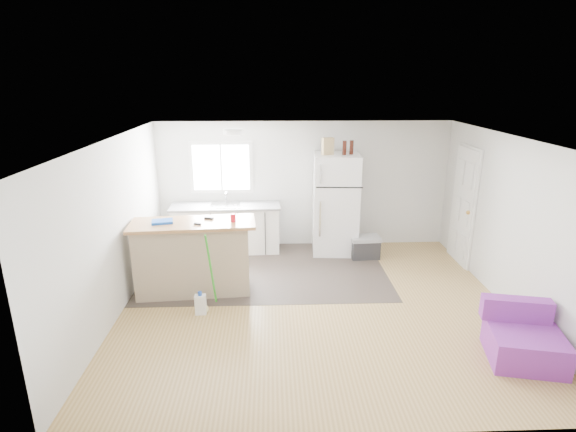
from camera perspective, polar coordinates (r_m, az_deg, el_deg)
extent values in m
cube|color=olive|center=(6.68, 3.44, -11.19)|extent=(5.50, 5.00, 0.01)
cube|color=white|center=(5.92, 3.86, 9.72)|extent=(5.50, 5.00, 0.01)
cube|color=silver|center=(8.59, 1.99, 3.98)|extent=(5.50, 0.01, 2.40)
cube|color=silver|center=(3.93, 7.32, -13.07)|extent=(5.50, 0.01, 2.40)
cube|color=silver|center=(6.53, -21.16, -1.55)|extent=(0.01, 5.00, 2.40)
cube|color=silver|center=(7.03, 26.56, -0.94)|extent=(0.01, 5.00, 2.40)
cube|color=#312A25|center=(7.77, -2.82, -6.85)|extent=(4.05, 2.50, 0.00)
cube|color=white|center=(8.54, -8.47, 6.12)|extent=(1.18, 0.04, 0.98)
cube|color=white|center=(8.52, -8.48, 6.09)|extent=(1.05, 0.01, 0.85)
cube|color=white|center=(8.52, -8.49, 6.09)|extent=(0.03, 0.02, 0.85)
cube|color=white|center=(8.39, 21.33, 1.15)|extent=(0.05, 0.82, 2.03)
cube|color=white|center=(8.39, 21.40, 1.18)|extent=(0.03, 0.92, 2.10)
sphere|color=gold|center=(8.10, 21.89, 0.42)|extent=(0.07, 0.07, 0.07)
cylinder|color=white|center=(7.11, -7.00, 10.57)|extent=(0.30, 0.30, 0.07)
cube|color=white|center=(8.53, -7.82, -1.67)|extent=(1.97, 0.65, 0.86)
cube|color=gray|center=(8.39, -7.95, 1.24)|extent=(2.03, 0.69, 0.04)
cube|color=silver|center=(8.37, -7.97, 1.19)|extent=(0.55, 0.43, 0.06)
cube|color=tan|center=(6.97, -11.97, -5.35)|extent=(1.71, 0.72, 1.08)
cube|color=#AD774A|center=(6.77, -11.99, -0.95)|extent=(1.88, 0.84, 0.05)
cube|color=white|center=(8.34, 6.06, 1.53)|extent=(0.87, 0.82, 1.85)
cube|color=black|center=(7.86, 6.55, 3.62)|extent=(0.82, 0.06, 0.02)
cube|color=silver|center=(7.76, 4.22, 5.33)|extent=(0.03, 0.02, 0.33)
cube|color=silver|center=(7.97, 4.09, -0.41)|extent=(0.03, 0.02, 0.65)
cube|color=#2A2A2C|center=(8.34, 9.70, -4.11)|extent=(0.53, 0.37, 0.34)
cube|color=gray|center=(8.27, 9.77, -2.81)|extent=(0.55, 0.39, 0.07)
cube|color=purple|center=(6.08, 27.83, -14.38)|extent=(0.93, 0.90, 0.37)
cube|color=purple|center=(6.14, 26.99, -10.49)|extent=(0.81, 0.35, 0.28)
cube|color=white|center=(6.48, -11.04, -10.97)|extent=(0.16, 0.12, 0.28)
cylinder|color=#1740A7|center=(6.41, -11.12, -9.64)|extent=(0.06, 0.06, 0.05)
cylinder|color=green|center=(6.38, -9.75, -6.75)|extent=(0.10, 0.31, 1.14)
sphere|color=beige|center=(6.54, -10.62, -11.54)|extent=(0.13, 0.13, 0.13)
cylinder|color=red|center=(6.67, -6.99, -0.23)|extent=(0.10, 0.10, 0.12)
cube|color=blue|center=(6.84, -15.68, -0.68)|extent=(0.34, 0.28, 0.04)
cube|color=black|center=(6.86, -10.02, -0.26)|extent=(0.15, 0.09, 0.03)
cube|color=black|center=(6.63, -11.43, -0.98)|extent=(0.11, 0.07, 0.03)
cube|color=tan|center=(8.03, 5.07, 8.81)|extent=(0.22, 0.15, 0.30)
cylinder|color=#351109|center=(8.06, 7.18, 8.59)|extent=(0.08, 0.08, 0.25)
cylinder|color=#351109|center=(8.13, 8.06, 8.63)|extent=(0.09, 0.09, 0.25)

